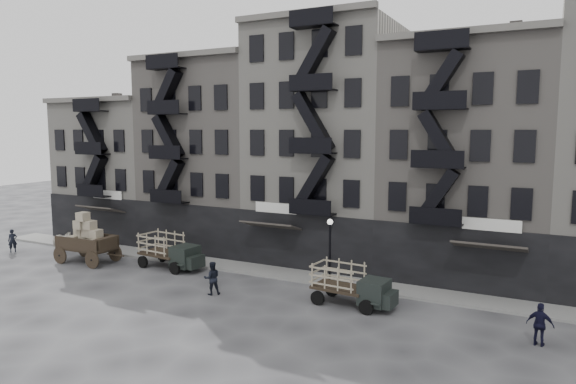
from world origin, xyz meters
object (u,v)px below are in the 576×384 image
at_px(wagon, 86,234).
at_px(stake_truck_west, 170,249).
at_px(pedestrian_west, 13,241).
at_px(horse, 62,240).
at_px(pedestrian_mid, 212,278).
at_px(stake_truck_east, 351,282).
at_px(policeman, 540,325).

distance_m(wagon, stake_truck_west, 6.75).
relative_size(wagon, pedestrian_west, 2.43).
distance_m(horse, wagon, 5.64).
height_order(pedestrian_west, pedestrian_mid, pedestrian_mid).
bearing_deg(wagon, pedestrian_west, -178.85).
relative_size(horse, pedestrian_west, 0.98).
relative_size(pedestrian_west, pedestrian_mid, 0.92).
bearing_deg(pedestrian_west, stake_truck_east, -52.39).
bearing_deg(stake_truck_west, wagon, -161.89).
distance_m(wagon, pedestrian_mid, 12.76).
distance_m(stake_truck_east, pedestrian_mid, 8.22).
height_order(horse, wagon, wagon).
xyz_separation_m(pedestrian_mid, policeman, (17.42, 0.74, -0.00)).
bearing_deg(pedestrian_mid, horse, -55.27).
bearing_deg(stake_truck_east, stake_truck_west, 178.44).
xyz_separation_m(horse, wagon, (5.09, -2.01, 1.35)).
xyz_separation_m(horse, policeman, (35.08, -3.18, 0.23)).
bearing_deg(stake_truck_east, pedestrian_west, -174.64).
height_order(stake_truck_east, pedestrian_west, stake_truck_east).
bearing_deg(wagon, horse, 156.70).
bearing_deg(stake_truck_east, horse, -179.93).
bearing_deg(pedestrian_west, pedestrian_mid, -57.43).
bearing_deg(policeman, stake_truck_west, 2.58).
height_order(stake_truck_east, pedestrian_mid, stake_truck_east).
bearing_deg(stake_truck_east, pedestrian_mid, -162.02).
bearing_deg(stake_truck_west, horse, -177.26).
distance_m(stake_truck_east, pedestrian_west, 28.36).
bearing_deg(pedestrian_west, horse, -11.51).
xyz_separation_m(stake_truck_west, pedestrian_mid, (6.02, -3.41, -0.42)).
height_order(stake_truck_west, pedestrian_west, stake_truck_west).
distance_m(wagon, policeman, 30.03).
xyz_separation_m(wagon, stake_truck_west, (6.55, 1.49, -0.70)).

